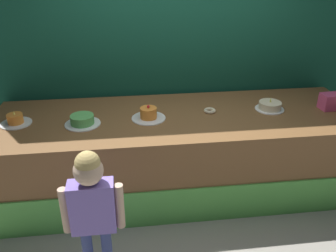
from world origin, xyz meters
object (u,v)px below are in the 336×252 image
object	(u,v)px
donut	(210,111)
cake_far_left	(15,120)
cake_center_left	(82,120)
cake_far_right	(270,106)
pink_box	(331,101)
cake_center_right	(149,114)
child_figure	(92,203)

from	to	relation	value
donut	cake_far_left	xyz separation A→B (m)	(-1.90, -0.04, 0.02)
cake_center_left	cake_far_right	size ratio (longest dim) A/B	1.14
pink_box	cake_center_right	world-z (taller)	pink_box
pink_box	cake_far_right	xyz separation A→B (m)	(-0.63, 0.06, -0.04)
cake_center_right	cake_far_right	distance (m)	1.27
cake_center_left	cake_center_right	size ratio (longest dim) A/B	1.01
donut	child_figure	bearing A→B (deg)	-133.01
cake_far_left	cake_far_right	xyz separation A→B (m)	(2.53, 0.03, -0.00)
cake_far_left	cake_center_left	world-z (taller)	cake_far_left
cake_far_right	pink_box	bearing A→B (deg)	-5.41
child_figure	cake_center_right	xyz separation A→B (m)	(0.49, 1.12, 0.15)
pink_box	cake_center_left	world-z (taller)	pink_box
cake_far_right	child_figure	bearing A→B (deg)	-145.81
pink_box	cake_far_left	bearing A→B (deg)	179.38
cake_center_right	cake_far_right	size ratio (longest dim) A/B	1.13
child_figure	cake_center_left	xyz separation A→B (m)	(-0.14, 1.08, 0.14)
donut	pink_box	bearing A→B (deg)	-3.21
child_figure	pink_box	distance (m)	2.65
cake_center_left	donut	bearing A→B (deg)	5.81
cake_center_right	cake_far_right	bearing A→B (deg)	3.08
pink_box	cake_center_right	bearing A→B (deg)	-179.75
cake_far_left	cake_center_right	world-z (taller)	cake_center_right
pink_box	child_figure	bearing A→B (deg)	-154.63
cake_far_left	cake_center_right	xyz separation A→B (m)	(1.27, -0.04, 0.01)
cake_center_left	cake_center_right	bearing A→B (deg)	4.50
child_figure	cake_far_right	size ratio (longest dim) A/B	3.91
donut	cake_far_right	bearing A→B (deg)	-1.00
cake_far_left	cake_far_right	world-z (taller)	cake_far_right
cake_center_left	cake_far_left	bearing A→B (deg)	171.69
pink_box	cake_center_right	distance (m)	1.90
donut	cake_far_left	distance (m)	1.90
cake_far_left	donut	bearing A→B (deg)	1.10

